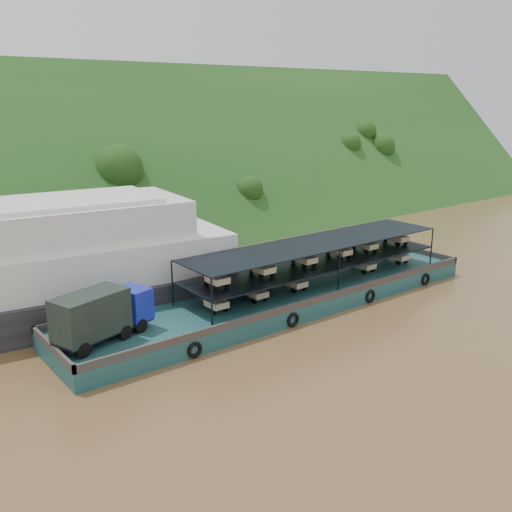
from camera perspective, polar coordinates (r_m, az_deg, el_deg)
ground at (r=45.62m, az=4.31°, el=-4.26°), size 160.00×160.00×0.00m
hillside at (r=75.24m, az=-14.38°, el=3.21°), size 140.00×39.60×39.60m
cargo_barge at (r=42.76m, az=1.58°, el=-4.03°), size 35.05×7.18×4.54m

